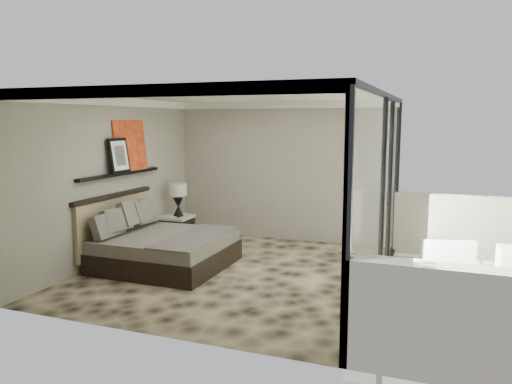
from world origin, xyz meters
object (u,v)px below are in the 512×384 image
(bed, at_px, (160,246))
(lounger, at_px, (461,283))
(nightstand, at_px, (177,227))
(table_lamp, at_px, (178,195))

(bed, relative_size, lounger, 1.16)
(bed, xyz_separation_m, nightstand, (-0.63, 1.65, -0.04))
(nightstand, height_order, lounger, lounger)
(bed, distance_m, table_lamp, 1.86)
(bed, height_order, nightstand, bed)
(lounger, bearing_deg, bed, 167.28)
(table_lamp, xyz_separation_m, lounger, (5.27, -1.47, -0.74))
(nightstand, xyz_separation_m, lounger, (5.31, -1.47, -0.09))
(bed, bearing_deg, table_lamp, 109.68)
(table_lamp, bearing_deg, bed, -70.32)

